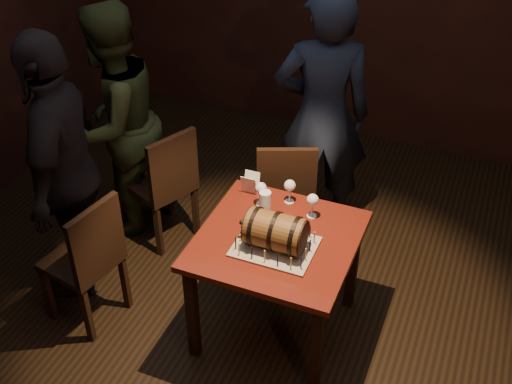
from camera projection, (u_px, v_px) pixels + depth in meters
room_shell at (252, 129)px, 3.41m from camera, size 5.04×5.04×2.80m
pub_table at (277, 252)px, 3.75m from camera, size 0.90×0.90×0.75m
cake_board at (275, 247)px, 3.62m from camera, size 0.45×0.35×0.01m
barrel_cake at (275, 231)px, 3.55m from camera, size 0.39×0.23×0.23m
birthday_candles at (275, 240)px, 3.59m from camera, size 0.40×0.30×0.09m
wine_glass_left at (261, 189)px, 3.88m from camera, size 0.07×0.07×0.16m
wine_glass_mid at (290, 187)px, 3.90m from camera, size 0.07×0.07×0.16m
wine_glass_right at (313, 201)px, 3.78m from camera, size 0.07×0.07×0.16m
pint_of_ale at (265, 203)px, 3.84m from camera, size 0.07×0.07×0.15m
menu_card at (250, 184)px, 4.02m from camera, size 0.10×0.05×0.13m
chair_back at (285, 191)px, 4.45m from camera, size 0.52×0.52×0.93m
chair_left_rear at (166, 181)px, 4.54m from camera, size 0.53×0.53×0.93m
chair_left_front at (89, 257)px, 3.90m from camera, size 0.47×0.47×0.93m
person_back at (322, 117)px, 4.46m from camera, size 0.80×0.67×1.86m
person_left_rear at (114, 123)px, 4.52m from camera, size 0.81×0.95×1.74m
person_left_front at (65, 169)px, 3.98m from camera, size 0.79×1.16×1.82m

